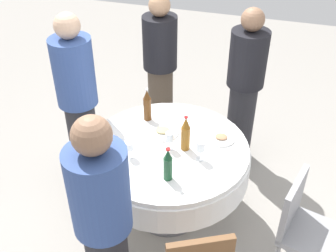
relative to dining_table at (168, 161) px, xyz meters
name	(u,v)px	position (x,y,z in m)	size (l,w,h in m)	color
ground_plane	(168,212)	(0.00, 0.00, -0.59)	(10.00, 10.00, 0.00)	gray
dining_table	(168,161)	(0.00, 0.00, 0.00)	(1.29, 1.29, 0.74)	white
bottle_brown_south	(147,105)	(-0.28, 0.30, 0.29)	(0.07, 0.07, 0.30)	#593314
bottle_amber_inner	(186,134)	(0.14, 0.01, 0.29)	(0.07, 0.07, 0.30)	#8C5619
bottle_dark_green_north	(168,165)	(0.11, -0.35, 0.28)	(0.06, 0.06, 0.27)	#194728
wine_glass_west	(170,137)	(0.02, -0.03, 0.26)	(0.06, 0.06, 0.15)	white
wine_glass_near	(130,146)	(-0.23, -0.21, 0.25)	(0.07, 0.07, 0.14)	white
wine_glass_right	(201,147)	(0.27, -0.08, 0.27)	(0.07, 0.07, 0.16)	white
plate_far	(163,131)	(-0.09, 0.15, 0.16)	(0.26, 0.26, 0.04)	white
plate_outer	(221,138)	(0.38, 0.21, 0.16)	(0.21, 0.21, 0.04)	white
spoon_inner	(113,150)	(-0.39, -0.18, 0.15)	(0.18, 0.02, 0.01)	silver
fork_north	(189,175)	(0.24, -0.27, 0.15)	(0.18, 0.02, 0.01)	silver
person_south	(78,101)	(-0.87, 0.21, 0.27)	(0.34, 0.34, 1.64)	#26262B
person_inner	(104,227)	(-0.08, -0.97, 0.26)	(0.34, 0.34, 1.62)	#26262B
person_north	(160,67)	(-0.44, 1.12, 0.22)	(0.34, 0.34, 1.54)	#4C3F33
person_west	(244,87)	(0.44, 0.96, 0.23)	(0.34, 0.34, 1.56)	#26262B
chair_right	(303,224)	(1.07, -0.28, -0.07)	(0.49, 0.49, 0.87)	#99999E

